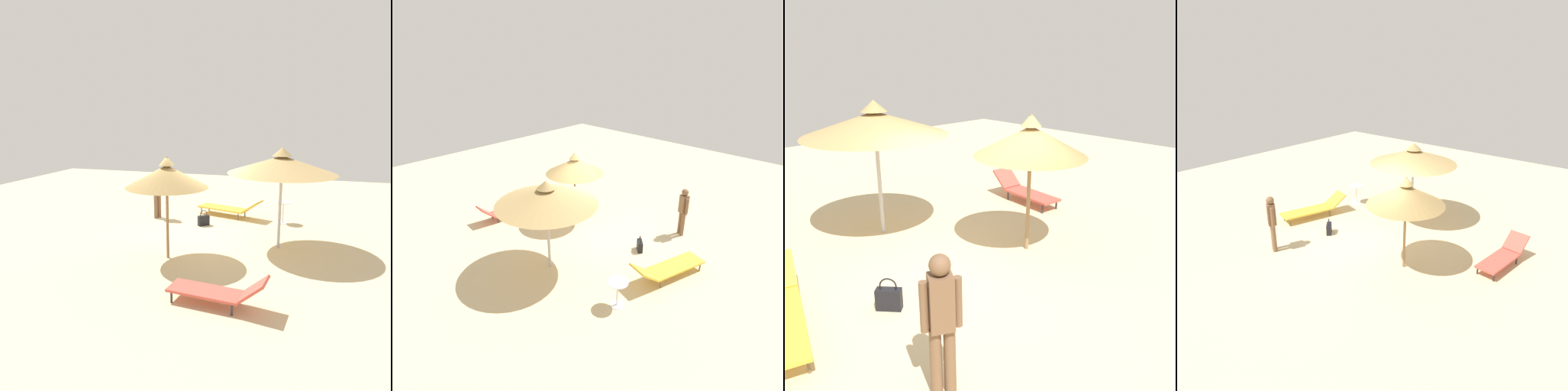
# 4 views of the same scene
# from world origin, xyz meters

# --- Properties ---
(ground) EXTENTS (24.00, 24.00, 0.10)m
(ground) POSITION_xyz_m (0.00, 0.00, -0.05)
(ground) COLOR beige
(parasol_umbrella_near_left) EXTENTS (2.79, 2.79, 2.69)m
(parasol_umbrella_near_left) POSITION_xyz_m (0.49, -2.26, 2.25)
(parasol_umbrella_near_left) COLOR #B2B2B7
(parasol_umbrella_near_left) RESTS_ON ground
(parasol_umbrella_back) EXTENTS (2.01, 2.01, 2.54)m
(parasol_umbrella_back) POSITION_xyz_m (-1.04, 0.31, 2.06)
(parasol_umbrella_back) COLOR olive
(parasol_umbrella_back) RESTS_ON ground
(lounge_chair_edge) EXTENTS (1.24, 2.35, 0.67)m
(lounge_chair_edge) POSITION_xyz_m (3.24, -0.39, 0.31)
(lounge_chair_edge) COLOR gold
(lounge_chair_edge) RESTS_ON ground
(lounge_chair_far_left) EXTENTS (0.75, 1.93, 0.67)m
(lounge_chair_far_left) POSITION_xyz_m (-3.04, -1.46, 0.30)
(lounge_chair_far_left) COLOR #CC4C3F
(lounge_chair_far_left) RESTS_ON ground
(person_standing_front) EXTENTS (0.40, 0.31, 1.67)m
(person_standing_front) POSITION_xyz_m (2.34, 1.98, 0.94)
(person_standing_front) COLOR brown
(person_standing_front) RESTS_ON ground
(handbag) EXTENTS (0.36, 0.37, 0.50)m
(handbag) POSITION_xyz_m (1.91, 0.21, 0.18)
(handbag) COLOR black
(handbag) RESTS_ON ground
(side_table_round) EXTENTS (0.52, 0.52, 0.71)m
(side_table_round) POSITION_xyz_m (2.94, -2.20, 0.48)
(side_table_round) COLOR silver
(side_table_round) RESTS_ON ground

